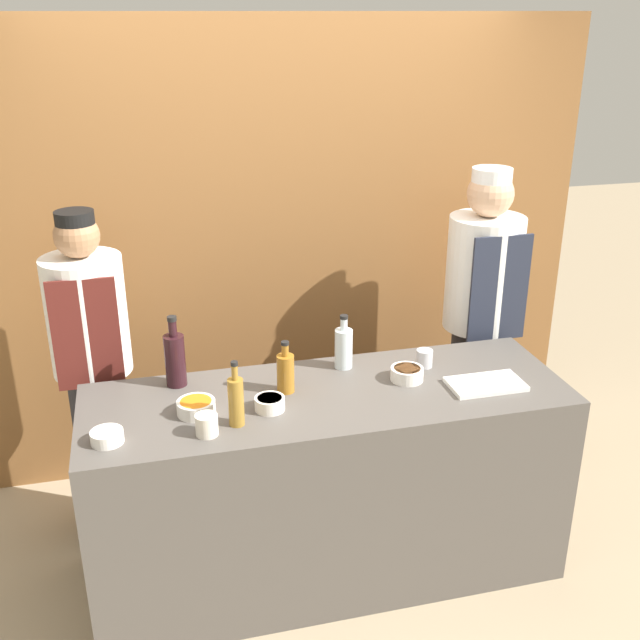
% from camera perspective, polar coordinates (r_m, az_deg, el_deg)
% --- Properties ---
extents(ground_plane, '(14.00, 14.00, 0.00)m').
position_cam_1_polar(ground_plane, '(3.68, 0.55, -18.21)').
color(ground_plane, tan).
extents(cabinet_wall, '(3.37, 0.18, 2.40)m').
position_cam_1_polar(cabinet_wall, '(4.06, -3.41, 5.27)').
color(cabinet_wall, brown).
rests_on(cabinet_wall, ground_plane).
extents(counter, '(2.06, 0.69, 0.91)m').
position_cam_1_polar(counter, '(3.40, 0.58, -12.39)').
color(counter, '#514C47').
rests_on(counter, ground_plane).
extents(sauce_bowl_brown, '(0.14, 0.14, 0.06)m').
position_cam_1_polar(sauce_bowl_brown, '(3.28, 6.64, -4.04)').
color(sauce_bowl_brown, white).
rests_on(sauce_bowl_brown, counter).
extents(sauce_bowl_white, '(0.12, 0.12, 0.05)m').
position_cam_1_polar(sauce_bowl_white, '(2.93, -15.93, -8.50)').
color(sauce_bowl_white, white).
rests_on(sauce_bowl_white, counter).
extents(sauce_bowl_orange, '(0.15, 0.15, 0.06)m').
position_cam_1_polar(sauce_bowl_orange, '(3.04, -9.42, -6.53)').
color(sauce_bowl_orange, white).
rests_on(sauce_bowl_orange, counter).
extents(sauce_bowl_yellow, '(0.12, 0.12, 0.05)m').
position_cam_1_polar(sauce_bowl_yellow, '(3.04, -3.85, -6.32)').
color(sauce_bowl_yellow, white).
rests_on(sauce_bowl_yellow, counter).
extents(cutting_board, '(0.32, 0.18, 0.02)m').
position_cam_1_polar(cutting_board, '(3.30, 12.51, -4.79)').
color(cutting_board, white).
rests_on(cutting_board, counter).
extents(bottle_amber, '(0.07, 0.07, 0.23)m').
position_cam_1_polar(bottle_amber, '(3.14, -2.64, -3.99)').
color(bottle_amber, '#9E661E').
rests_on(bottle_amber, counter).
extents(bottle_wine, '(0.09, 0.09, 0.32)m').
position_cam_1_polar(bottle_wine, '(3.24, -10.99, -2.89)').
color(bottle_wine, black).
rests_on(bottle_wine, counter).
extents(bottle_clear, '(0.08, 0.08, 0.25)m').
position_cam_1_polar(bottle_clear, '(3.35, 1.81, -2.08)').
color(bottle_clear, silver).
rests_on(bottle_clear, counter).
extents(bottle_vinegar, '(0.06, 0.06, 0.27)m').
position_cam_1_polar(bottle_vinegar, '(2.91, -6.42, -6.10)').
color(bottle_vinegar, olive).
rests_on(bottle_vinegar, counter).
extents(cup_cream, '(0.09, 0.09, 0.08)m').
position_cam_1_polar(cup_cream, '(2.89, -8.63, -7.90)').
color(cup_cream, silver).
rests_on(cup_cream, counter).
extents(cup_steel, '(0.07, 0.07, 0.08)m').
position_cam_1_polar(cup_steel, '(3.41, 7.95, -2.91)').
color(cup_steel, '#B7B7BC').
rests_on(cup_steel, counter).
extents(chef_left, '(0.36, 0.36, 1.61)m').
position_cam_1_polar(chef_left, '(3.63, -16.87, -3.49)').
color(chef_left, '#28282D').
rests_on(chef_left, ground_plane).
extents(chef_right, '(0.38, 0.38, 1.70)m').
position_cam_1_polar(chef_right, '(3.98, 12.07, 0.13)').
color(chef_right, '#28282D').
rests_on(chef_right, ground_plane).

